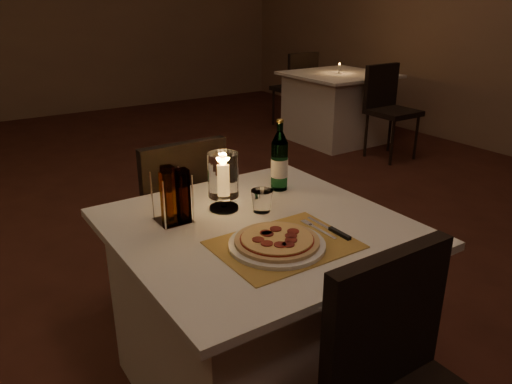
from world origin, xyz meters
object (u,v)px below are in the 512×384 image
pizza (277,240)px  neighbor_table_right (337,107)px  plate (277,245)px  water_bottle (279,162)px  hurricane_candle (223,177)px  tumbler (262,201)px  chair_far (177,208)px  main_table (259,310)px

pizza → neighbor_table_right: bearing=44.9°
plate → pizza: 0.02m
water_bottle → hurricane_candle: water_bottle is taller
tumbler → neighbor_table_right: 3.82m
chair_far → neighbor_table_right: chair_far is taller
plate → pizza: bearing=-80.7°
tumbler → water_bottle: (0.19, 0.16, 0.08)m
neighbor_table_right → main_table: bearing=-136.5°
plate → pizza: size_ratio=1.14×
neighbor_table_right → pizza: bearing=-135.1°
plate → neighbor_table_right: 4.10m
chair_far → tumbler: (0.08, -0.62, 0.23)m
chair_far → neighbor_table_right: size_ratio=0.90×
main_table → neighbor_table_right: size_ratio=1.00×
chair_far → tumbler: 0.67m
main_table → plate: 0.42m
pizza → water_bottle: bearing=53.3°
hurricane_candle → neighbor_table_right: bearing=41.0°
chair_far → water_bottle: bearing=-59.8°
tumbler → neighbor_table_right: tumbler is taller
main_table → water_bottle: (0.27, 0.25, 0.49)m
neighbor_table_right → water_bottle: bearing=-136.4°
hurricane_candle → tumbler: bearing=-41.3°
main_table → tumbler: size_ratio=11.69×
main_table → hurricane_candle: size_ratio=4.42×
water_bottle → hurricane_candle: size_ratio=1.34×
pizza → water_bottle: water_bottle is taller
chair_far → plate: chair_far is taller
plate → water_bottle: water_bottle is taller
main_table → chair_far: 0.74m
chair_far → tumbler: bearing=-83.0°
hurricane_candle → neighbor_table_right: 3.85m
pizza → plate: bearing=99.3°
tumbler → water_bottle: water_bottle is taller
plate → pizza: (0.00, -0.00, 0.02)m
chair_far → hurricane_candle: hurricane_candle is taller
pizza → water_bottle: (0.32, 0.43, 0.09)m
plate → neighbor_table_right: bearing=44.9°
chair_far → tumbler: chair_far is taller
neighbor_table_right → hurricane_candle: bearing=-139.0°
chair_far → plate: (-0.05, -0.89, 0.20)m
plate → water_bottle: size_ratio=1.06×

